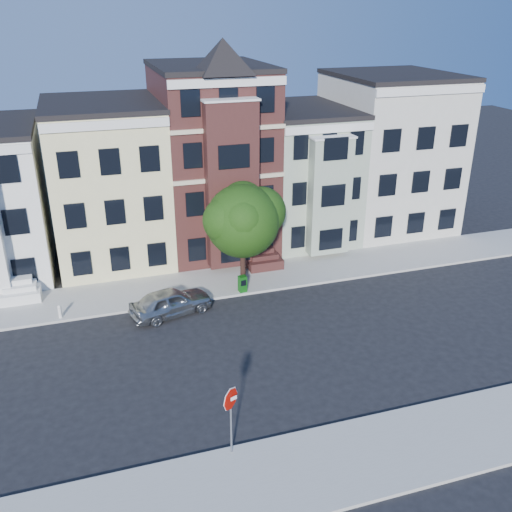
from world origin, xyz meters
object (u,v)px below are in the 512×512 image
object	(u,v)px
newspaper_box	(243,284)
stop_sign	(231,417)
street_tree	(242,226)
parked_car	(171,302)
fire_hydrant	(60,313)

from	to	relation	value
newspaper_box	stop_sign	distance (m)	13.32
street_tree	stop_sign	xyz separation A→B (m)	(-4.35, -13.16, -2.26)
stop_sign	newspaper_box	bearing A→B (deg)	52.14
parked_car	fire_hydrant	size ratio (longest dim) A/B	7.51
newspaper_box	stop_sign	world-z (taller)	stop_sign
fire_hydrant	stop_sign	xyz separation A→B (m)	(6.14, -12.60, 1.35)
parked_car	fire_hydrant	distance (m)	5.96
street_tree	parked_car	xyz separation A→B (m)	(-4.65, -1.76, -3.30)
street_tree	parked_car	world-z (taller)	street_tree
street_tree	stop_sign	bearing A→B (deg)	-108.29
newspaper_box	fire_hydrant	xyz separation A→B (m)	(-10.29, 0.00, -0.19)
fire_hydrant	stop_sign	distance (m)	14.08
parked_car	fire_hydrant	bearing A→B (deg)	63.43
parked_car	stop_sign	xyz separation A→B (m)	(0.30, -11.40, 1.03)
parked_car	newspaper_box	world-z (taller)	parked_car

